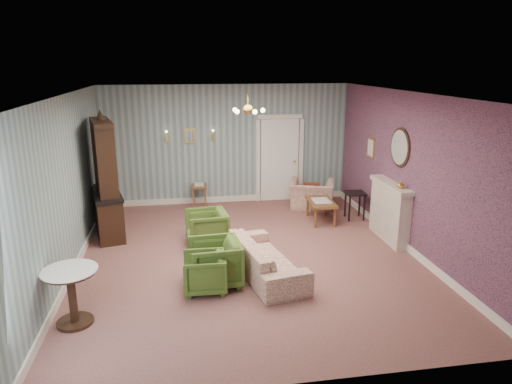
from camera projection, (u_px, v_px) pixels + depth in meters
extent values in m
plane|color=#83544C|center=(249.00, 257.00, 8.44)|extent=(7.00, 7.00, 0.00)
plane|color=white|center=(248.00, 94.00, 7.65)|extent=(7.00, 7.00, 0.00)
plane|color=slate|center=(227.00, 145.00, 11.37)|extent=(6.00, 0.00, 6.00)
plane|color=slate|center=(299.00, 262.00, 4.72)|extent=(6.00, 0.00, 6.00)
plane|color=slate|center=(67.00, 187.00, 7.57)|extent=(0.00, 7.00, 7.00)
plane|color=slate|center=(410.00, 173.00, 8.51)|extent=(0.00, 7.00, 7.00)
plane|color=#A7535F|center=(409.00, 173.00, 8.51)|extent=(0.00, 7.00, 7.00)
imported|color=#425F21|center=(204.00, 271.00, 7.11)|extent=(0.62, 0.65, 0.66)
imported|color=#425F21|center=(215.00, 261.00, 7.29)|extent=(0.79, 0.83, 0.81)
imported|color=#425F21|center=(207.00, 227.00, 8.86)|extent=(0.77, 0.81, 0.76)
imported|color=#94443B|center=(265.00, 252.00, 7.63)|extent=(0.97, 2.08, 0.78)
imported|color=#94443B|center=(312.00, 190.00, 11.11)|extent=(1.19, 0.96, 0.90)
imported|color=gold|center=(401.00, 185.00, 8.55)|extent=(0.15, 0.15, 0.15)
cube|color=maroon|center=(312.00, 191.00, 10.95)|extent=(0.41, 0.28, 0.39)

